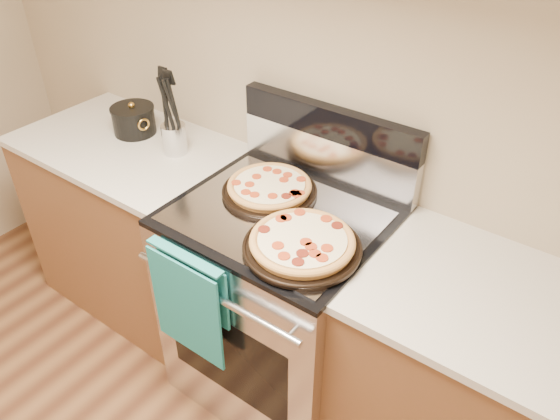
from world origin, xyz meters
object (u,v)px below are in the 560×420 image
Objects in this scene: pepperoni_pizza_back at (269,188)px; pepperoni_pizza_front at (302,244)px; saucepan at (134,121)px; utensil_crock at (174,139)px; range_body at (281,305)px.

pepperoni_pizza_back is 0.92× the size of pepperoni_pizza_front.
pepperoni_pizza_back is at bearing -3.96° from saucepan.
pepperoni_pizza_front is at bearing -13.26° from saucepan.
utensil_crock reaches higher than pepperoni_pizza_back.
range_body is 6.93× the size of utensil_crock.
utensil_crock is at bearing 170.65° from range_body.
saucepan is (-0.28, 0.02, -0.01)m from utensil_crock.
range_body is at bearing -34.02° from pepperoni_pizza_back.
pepperoni_pizza_front is (0.19, -0.13, 0.50)m from range_body.
range_body is 2.53× the size of pepperoni_pizza_back.
pepperoni_pizza_back is at bearing -3.76° from utensil_crock.
saucepan is at bearing 172.16° from range_body.
range_body is 2.32× the size of pepperoni_pizza_front.
utensil_crock is at bearing 176.24° from pepperoni_pizza_back.
utensil_crock is at bearing -4.35° from saucepan.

